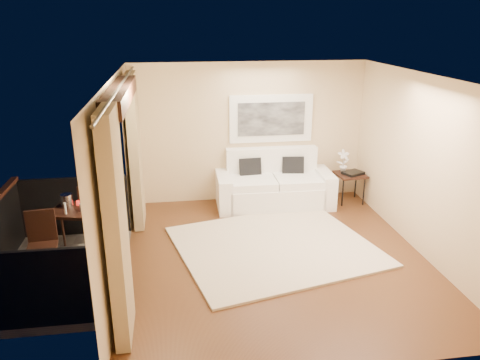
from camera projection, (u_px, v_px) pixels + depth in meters
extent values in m
plane|color=#583219|center=(275.00, 256.00, 7.18)|extent=(5.00, 5.00, 0.00)
plane|color=white|center=(280.00, 78.00, 6.29)|extent=(5.00, 5.00, 0.00)
plane|color=beige|center=(249.00, 133.00, 9.07)|extent=(4.50, 0.00, 4.50)
plane|color=beige|center=(336.00, 256.00, 4.40)|extent=(4.50, 0.00, 4.50)
plane|color=beige|center=(423.00, 166.00, 7.04)|extent=(0.00, 5.00, 5.00)
plane|color=beige|center=(128.00, 146.00, 8.15)|extent=(0.00, 2.70, 2.70)
plane|color=beige|center=(99.00, 240.00, 4.69)|extent=(0.00, 2.70, 2.70)
plane|color=beige|center=(109.00, 93.00, 6.03)|extent=(0.00, 2.40, 2.40)
cube|color=black|center=(119.00, 95.00, 6.05)|extent=(0.28, 2.40, 0.22)
cube|color=#605B56|center=(62.00, 275.00, 6.76)|extent=(1.80, 2.60, 0.12)
cube|color=black|center=(74.00, 206.00, 7.76)|extent=(1.80, 0.06, 1.00)
cube|color=black|center=(33.00, 289.00, 5.39)|extent=(1.80, 0.06, 1.00)
cube|color=tan|center=(135.00, 152.00, 7.90)|extent=(0.16, 0.75, 2.62)
cube|color=tan|center=(117.00, 230.00, 5.00)|extent=(0.16, 0.75, 2.62)
cylinder|color=#4C473F|center=(120.00, 86.00, 6.02)|extent=(0.04, 4.80, 0.04)
cube|color=white|center=(271.00, 119.00, 9.01)|extent=(1.62, 0.05, 0.92)
cube|color=black|center=(271.00, 119.00, 8.97)|extent=(1.30, 0.02, 0.64)
cube|color=beige|center=(275.00, 246.00, 7.45)|extent=(3.46, 3.18, 0.04)
cube|color=white|center=(274.00, 195.00, 9.05)|extent=(1.81, 0.98, 0.44)
cube|color=white|center=(271.00, 169.00, 9.26)|extent=(1.79, 0.27, 0.86)
cube|color=white|center=(224.00, 192.00, 8.90)|extent=(0.27, 0.95, 0.65)
cube|color=white|center=(324.00, 187.00, 9.13)|extent=(0.27, 0.95, 0.65)
cube|color=white|center=(253.00, 182.00, 8.87)|extent=(0.86, 0.86, 0.15)
cube|color=white|center=(297.00, 180.00, 8.97)|extent=(0.86, 0.86, 0.15)
cube|color=black|center=(250.00, 169.00, 9.04)|extent=(0.43, 0.22, 0.43)
cube|color=black|center=(293.00, 167.00, 9.14)|extent=(0.44, 0.25, 0.43)
cube|color=black|center=(350.00, 175.00, 9.12)|extent=(0.58, 0.58, 0.04)
cylinder|color=black|center=(343.00, 193.00, 8.99)|extent=(0.03, 0.03, 0.54)
cylinder|color=black|center=(364.00, 192.00, 9.05)|extent=(0.03, 0.03, 0.54)
cylinder|color=black|center=(335.00, 185.00, 9.39)|extent=(0.03, 0.03, 0.54)
cylinder|color=black|center=(356.00, 184.00, 9.45)|extent=(0.03, 0.03, 0.54)
cube|color=black|center=(353.00, 173.00, 9.08)|extent=(0.46, 0.41, 0.05)
imported|color=white|center=(343.00, 161.00, 9.12)|extent=(0.25, 0.18, 0.46)
cube|color=black|center=(73.00, 210.00, 7.07)|extent=(0.75, 0.75, 0.05)
cylinder|color=black|center=(55.00, 241.00, 6.92)|extent=(0.04, 0.04, 0.68)
cylinder|color=black|center=(91.00, 239.00, 6.99)|extent=(0.04, 0.04, 0.68)
cylinder|color=black|center=(63.00, 227.00, 7.39)|extent=(0.04, 0.04, 0.68)
cylinder|color=black|center=(95.00, 225.00, 7.46)|extent=(0.04, 0.04, 0.68)
cube|color=black|center=(98.00, 213.00, 7.58)|extent=(0.50, 0.50, 0.05)
cube|color=black|center=(92.00, 203.00, 7.32)|extent=(0.43, 0.12, 0.56)
cylinder|color=black|center=(113.00, 223.00, 7.82)|extent=(0.03, 0.03, 0.44)
cylinder|color=black|center=(92.00, 222.00, 7.83)|extent=(0.03, 0.03, 0.44)
cylinder|color=black|center=(107.00, 232.00, 7.49)|extent=(0.03, 0.03, 0.44)
cylinder|color=black|center=(85.00, 231.00, 7.50)|extent=(0.03, 0.03, 0.44)
cube|color=black|center=(42.00, 247.00, 6.53)|extent=(0.44, 0.44, 0.05)
cube|color=black|center=(41.00, 227.00, 6.62)|extent=(0.40, 0.10, 0.52)
cylinder|color=black|center=(31.00, 269.00, 6.42)|extent=(0.03, 0.03, 0.41)
cylinder|color=black|center=(55.00, 266.00, 6.50)|extent=(0.03, 0.03, 0.41)
cylinder|color=black|center=(34.00, 258.00, 6.71)|extent=(0.03, 0.03, 0.41)
cylinder|color=black|center=(57.00, 255.00, 6.79)|extent=(0.03, 0.03, 0.41)
cylinder|color=silver|center=(67.00, 200.00, 7.12)|extent=(0.18, 0.18, 0.20)
cylinder|color=red|center=(78.00, 203.00, 7.19)|extent=(0.06, 0.06, 0.07)
cylinder|color=silver|center=(65.00, 208.00, 6.85)|extent=(0.04, 0.04, 0.18)
cylinder|color=silver|center=(82.00, 207.00, 6.97)|extent=(0.06, 0.06, 0.12)
cylinder|color=silver|center=(87.00, 203.00, 7.12)|extent=(0.06, 0.06, 0.12)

